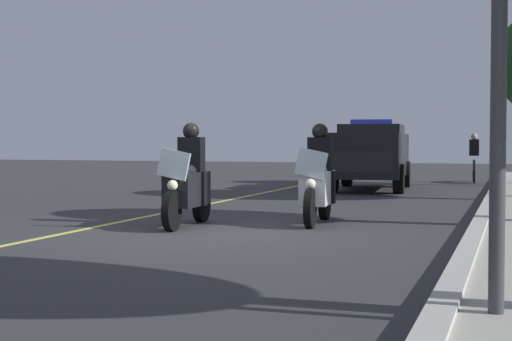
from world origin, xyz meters
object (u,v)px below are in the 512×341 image
Objects in this scene: police_motorcycle_lead_right at (318,183)px; police_suv at (371,153)px; police_motorcycle_lead_left at (188,184)px; cyclist_background at (474,158)px.

police_suv is (-9.63, -0.80, 0.37)m from police_motorcycle_lead_right.
cyclist_background is at bearing 166.28° from police_motorcycle_lead_left.
cyclist_background is (-14.51, 1.86, 0.14)m from police_motorcycle_lead_right.
police_suv is (-10.73, 1.15, 0.37)m from police_motorcycle_lead_left.
police_motorcycle_lead_left is 10.79m from police_suv.
police_motorcycle_lead_right is 0.43× the size of police_suv.
police_motorcycle_lead_right is at bearing 119.29° from police_motorcycle_lead_left.
police_motorcycle_lead_left is 1.22× the size of cyclist_background.
police_suv reaches higher than police_motorcycle_lead_right.
police_motorcycle_lead_left is at bearing -6.11° from police_suv.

